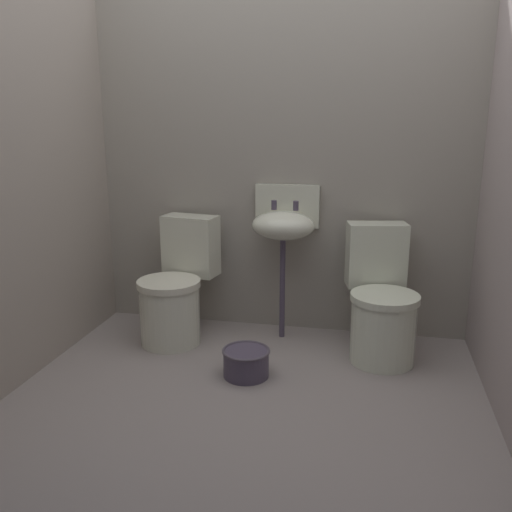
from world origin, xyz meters
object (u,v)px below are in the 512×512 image
toilet_left (176,291)px  toilet_right (381,305)px  bucket (246,362)px  sink (284,224)px

toilet_left → toilet_right: bearing=-170.0°
toilet_right → bucket: (-0.73, -0.44, -0.24)m
toilet_right → sink: sink is taller
toilet_left → sink: 0.82m
toilet_left → bucket: bearing=152.0°
sink → toilet_right: bearing=-16.7°
toilet_right → toilet_left: bearing=-11.6°
toilet_right → sink: bearing=-28.3°
toilet_left → toilet_right: same height
bucket → sink: bearing=80.6°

